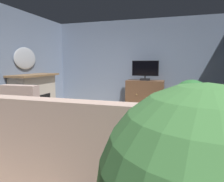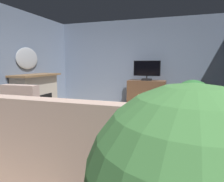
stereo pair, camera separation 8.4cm
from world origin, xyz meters
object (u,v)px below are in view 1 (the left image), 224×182
fireplace (35,96)px  television (145,70)px  sofa_floral (80,156)px  tv_remote (86,122)px  wall_mirror_oval (25,58)px  potted_plant_tall_palm_by_window (191,99)px  armchair_angled_to_table (32,121)px  cat (67,120)px  tv_cabinet (145,96)px  coffee_table (101,124)px

fireplace → television: size_ratio=1.90×
fireplace → sofa_floral: 3.52m
tv_remote → wall_mirror_oval: bearing=150.4°
tv_remote → potted_plant_tall_palm_by_window: bearing=47.0°
armchair_angled_to_table → cat: armchair_angled_to_table is taller
sofa_floral → fireplace: bearing=136.0°
tv_cabinet → sofa_floral: (-0.21, -4.05, -0.09)m
armchair_angled_to_table → sofa_floral: bearing=-34.6°
wall_mirror_oval → armchair_angled_to_table: wall_mirror_oval is taller
potted_plant_tall_palm_by_window → cat: 2.92m
tv_cabinet → coffee_table: 2.95m
fireplace → potted_plant_tall_palm_by_window: 3.97m
cat → coffee_table: bearing=-36.7°
tv_cabinet → coffee_table: size_ratio=1.22×
coffee_table → cat: bearing=143.3°
television → tv_remote: (-0.58, -3.01, -0.78)m
wall_mirror_oval → television: wall_mirror_oval is taller
wall_mirror_oval → tv_remote: 3.02m
armchair_angled_to_table → tv_remote: bearing=-3.3°
tv_cabinet → television: bearing=-90.0°
tv_cabinet → tv_remote: tv_cabinet is taller
tv_cabinet → armchair_angled_to_table: 3.46m
coffee_table → tv_remote: bearing=-147.2°
wall_mirror_oval → fireplace: bearing=0.0°
tv_remote → cat: tv_remote is taller
tv_remote → potted_plant_tall_palm_by_window: potted_plant_tall_palm_by_window is taller
fireplace → coffee_table: 2.71m
sofa_floral → cat: 2.41m
sofa_floral → cat: (-1.33, 2.00, -0.24)m
fireplace → tv_cabinet: (2.73, 1.61, -0.11)m
sofa_floral → tv_cabinet: bearing=87.0°
television → cat: television is taller
tv_cabinet → armchair_angled_to_table: bearing=-120.0°
sofa_floral → armchair_angled_to_table: sofa_floral is taller
potted_plant_tall_palm_by_window → fireplace: bearing=-174.6°
wall_mirror_oval → cat: size_ratio=1.16×
wall_mirror_oval → tv_remote: (2.40, -1.45, -1.11)m
armchair_angled_to_table → coffee_table: bearing=3.1°
wall_mirror_oval → potted_plant_tall_palm_by_window: wall_mirror_oval is taller
tv_cabinet → cat: size_ratio=1.59×
fireplace → tv_cabinet: bearing=30.5°
tv_remote → sofa_floral: 1.06m
fireplace → cat: bearing=-20.3°
tv_cabinet → cat: (-1.54, -2.05, -0.32)m
potted_plant_tall_palm_by_window → television: bearing=135.8°
sofa_floral → cat: size_ratio=3.11×
television → tv_remote: bearing=-101.0°
sofa_floral → tv_remote: bearing=110.9°
tv_remote → fireplace: bearing=147.5°
fireplace → wall_mirror_oval: (-0.25, 0.00, 1.00)m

